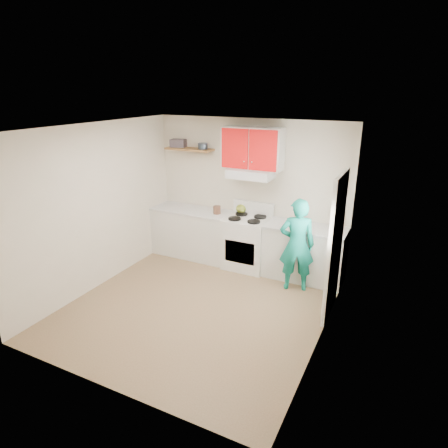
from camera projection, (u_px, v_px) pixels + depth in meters
The scene contains 21 objects.
floor at pixel (199, 306), 5.82m from camera, with size 3.80×3.80×0.00m, color brown.
ceiling at pixel (194, 128), 4.96m from camera, with size 3.60×3.80×0.04m, color white.
back_wall at pixel (250, 193), 7.00m from camera, with size 3.60×0.04×2.60m, color beige.
front_wall at pixel (99, 282), 3.79m from camera, with size 3.60×0.04×2.60m, color beige.
left_wall at pixel (98, 207), 6.14m from camera, with size 0.04×3.80×2.60m, color beige.
right_wall at pixel (328, 246), 4.64m from camera, with size 0.04×3.80×2.60m, color beige.
door at pixel (335, 247), 5.33m from camera, with size 0.05×0.85×2.05m, color white.
door_glass at pixel (336, 217), 5.20m from camera, with size 0.01×0.55×0.95m, color white.
counter_left at pixel (193, 233), 7.46m from camera, with size 1.52×0.60×0.90m, color silver.
counter_right at pixel (304, 253), 6.55m from camera, with size 1.32×0.60×0.90m, color silver.
stove at pixel (247, 243), 6.96m from camera, with size 0.76×0.65×0.92m, color white.
range_hood at pixel (251, 174), 6.64m from camera, with size 0.76×0.44×0.15m, color silver.
upper_cabinets at pixel (253, 148), 6.54m from camera, with size 1.02×0.33×0.70m, color red.
shelf at pixel (189, 149), 7.11m from camera, with size 0.90×0.30×0.04m, color brown.
books at pixel (178, 143), 7.21m from camera, with size 0.27×0.20×0.14m, color #453D45.
tin at pixel (203, 146), 6.98m from camera, with size 0.18×0.18×0.11m, color #333D4C.
kettle at pixel (241, 209), 7.08m from camera, with size 0.19×0.19×0.17m, color olive.
crock at pixel (217, 210), 7.05m from camera, with size 0.14×0.14×0.16m, color #503123.
cutting_board at pixel (289, 227), 6.42m from camera, with size 0.29×0.21×0.02m, color olive.
silicone_mat at pixel (329, 232), 6.21m from camera, with size 0.31×0.26×0.01m, color red.
person at pixel (297, 245), 6.10m from camera, with size 0.55×0.36×1.51m, color #0E8272.
Camera 1 is at (2.59, -4.39, 3.09)m, focal length 31.25 mm.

